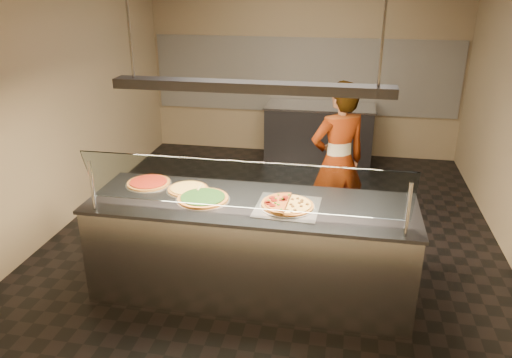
% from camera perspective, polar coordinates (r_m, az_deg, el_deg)
% --- Properties ---
extents(ground, '(5.00, 6.00, 0.02)m').
position_cam_1_polar(ground, '(5.86, 2.16, -6.30)').
color(ground, black).
rests_on(ground, ground).
extents(wall_back, '(5.00, 0.02, 3.00)m').
position_cam_1_polar(wall_back, '(8.24, 5.52, 13.09)').
color(wall_back, '#9D8665').
rests_on(wall_back, ground).
extents(wall_front, '(5.00, 0.02, 3.00)m').
position_cam_1_polar(wall_front, '(2.55, -7.60, -7.90)').
color(wall_front, '#9D8665').
rests_on(wall_front, ground).
extents(wall_left, '(0.02, 6.00, 3.00)m').
position_cam_1_polar(wall_left, '(6.18, -21.60, 8.67)').
color(wall_left, '#9D8665').
rests_on(wall_left, ground).
extents(tile_band, '(4.90, 0.02, 1.20)m').
position_cam_1_polar(tile_band, '(8.25, 5.45, 11.68)').
color(tile_band, silver).
rests_on(tile_band, wall_back).
extents(serving_counter, '(2.90, 0.94, 0.93)m').
position_cam_1_polar(serving_counter, '(4.62, -0.53, -7.87)').
color(serving_counter, '#B7B7BC').
rests_on(serving_counter, ground).
extents(sneeze_guard, '(2.66, 0.18, 0.54)m').
position_cam_1_polar(sneeze_guard, '(3.98, -1.52, -0.77)').
color(sneeze_guard, '#B7B7BC').
rests_on(sneeze_guard, serving_counter).
extents(perforated_tray, '(0.56, 0.56, 0.01)m').
position_cam_1_polar(perforated_tray, '(4.31, 3.60, -3.15)').
color(perforated_tray, silver).
rests_on(perforated_tray, serving_counter).
extents(half_pizza_pepperoni, '(0.24, 0.45, 0.05)m').
position_cam_1_polar(half_pizza_pepperoni, '(4.31, 2.17, -2.71)').
color(half_pizza_pepperoni, brown).
rests_on(half_pizza_pepperoni, perforated_tray).
extents(half_pizza_sausage, '(0.24, 0.45, 0.04)m').
position_cam_1_polar(half_pizza_sausage, '(4.29, 5.04, -3.02)').
color(half_pizza_sausage, brown).
rests_on(half_pizza_sausage, perforated_tray).
extents(pizza_spinach, '(0.48, 0.48, 0.03)m').
position_cam_1_polar(pizza_spinach, '(4.46, -6.08, -2.17)').
color(pizza_spinach, silver).
rests_on(pizza_spinach, serving_counter).
extents(pizza_cheese, '(0.40, 0.40, 0.03)m').
position_cam_1_polar(pizza_cheese, '(4.68, -7.77, -1.11)').
color(pizza_cheese, silver).
rests_on(pizza_cheese, serving_counter).
extents(pizza_tomato, '(0.44, 0.44, 0.03)m').
position_cam_1_polar(pizza_tomato, '(4.89, -12.15, -0.39)').
color(pizza_tomato, silver).
rests_on(pizza_tomato, serving_counter).
extents(pizza_spatula, '(0.17, 0.23, 0.02)m').
position_cam_1_polar(pizza_spatula, '(4.60, -6.17, -1.23)').
color(pizza_spatula, '#B7B7BC').
rests_on(pizza_spatula, pizza_spinach).
extents(prep_table, '(1.69, 0.74, 0.93)m').
position_cam_1_polar(prep_table, '(8.00, 7.18, 5.14)').
color(prep_table, '#3D3D43').
rests_on(prep_table, ground).
extents(worker, '(0.78, 0.70, 1.79)m').
position_cam_1_polar(worker, '(5.52, 9.32, 1.92)').
color(worker, '#312D3A').
rests_on(worker, ground).
extents(heat_lamp_housing, '(2.30, 0.18, 0.08)m').
position_cam_1_polar(heat_lamp_housing, '(4.08, -0.61, 10.49)').
color(heat_lamp_housing, '#3D3D43').
rests_on(heat_lamp_housing, ceiling).
extents(lamp_rod_left, '(0.02, 0.02, 1.01)m').
position_cam_1_polar(lamp_rod_left, '(4.32, -14.44, 17.77)').
color(lamp_rod_left, '#B7B7BC').
rests_on(lamp_rod_left, ceiling).
extents(lamp_rod_right, '(0.02, 0.02, 1.01)m').
position_cam_1_polar(lamp_rod_right, '(3.94, 14.48, 17.43)').
color(lamp_rod_right, '#B7B7BC').
rests_on(lamp_rod_right, ceiling).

